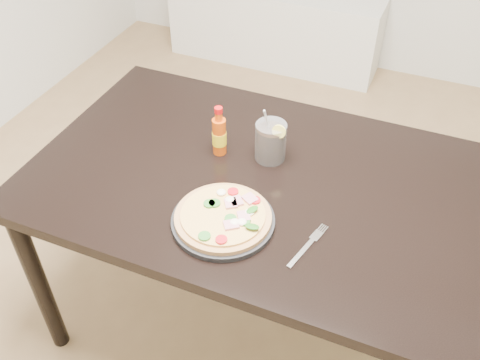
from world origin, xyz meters
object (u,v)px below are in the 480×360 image
at_px(fork, 309,244).
at_px(media_console, 274,26).
at_px(cola_cup, 271,142).
at_px(dining_table, 254,195).
at_px(pizza, 224,216).
at_px(hot_sauce_bottle, 219,135).
at_px(plate, 223,221).

xyz_separation_m(fork, media_console, (-0.88, 2.21, -0.50)).
bearing_deg(media_console, cola_cup, -71.07).
relative_size(dining_table, cola_cup, 7.41).
height_order(pizza, cola_cup, cola_cup).
bearing_deg(hot_sauce_bottle, dining_table, -23.64).
xyz_separation_m(hot_sauce_bottle, media_console, (-0.49, 1.94, -0.57)).
relative_size(fork, media_console, 0.13).
distance_m(dining_table, hot_sauce_bottle, 0.22).
distance_m(dining_table, pizza, 0.25).
bearing_deg(fork, hot_sauce_bottle, 159.19).
bearing_deg(cola_cup, plate, -93.52).
relative_size(pizza, fork, 1.47).
height_order(cola_cup, media_console, cola_cup).
relative_size(pizza, hot_sauce_bottle, 1.57).
bearing_deg(hot_sauce_bottle, fork, -35.35).
relative_size(dining_table, media_console, 1.00).
bearing_deg(plate, hot_sauce_bottle, 115.96).
distance_m(fork, media_console, 2.43).
bearing_deg(media_console, dining_table, -72.30).
bearing_deg(hot_sauce_bottle, plate, -64.04).
distance_m(hot_sauce_bottle, media_console, 2.08).
relative_size(cola_cup, fork, 1.01).
relative_size(pizza, media_console, 0.20).
xyz_separation_m(cola_cup, media_console, (-0.65, 1.90, -0.56)).
bearing_deg(hot_sauce_bottle, pizza, -63.43).
height_order(hot_sauce_bottle, media_console, hot_sauce_bottle).
bearing_deg(fork, dining_table, 153.26).
bearing_deg(cola_cup, dining_table, -96.64).
bearing_deg(fork, cola_cup, 140.58).
distance_m(dining_table, plate, 0.24).
xyz_separation_m(dining_table, pizza, (-0.01, -0.22, 0.11)).
relative_size(pizza, cola_cup, 1.45).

